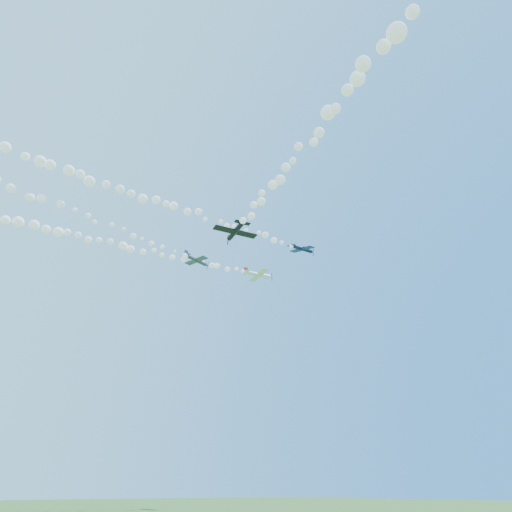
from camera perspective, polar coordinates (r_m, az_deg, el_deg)
ground at (r=82.58m, az=-3.66°, el=-30.91°), size 260.00×260.00×0.00m
plane_white at (r=105.77m, az=0.32°, el=-2.51°), size 8.02×8.50×2.14m
smoke_trail_white at (r=96.52m, az=-22.56°, el=2.46°), size 77.77×18.02×3.30m
plane_navy at (r=92.58m, az=6.12°, el=0.97°), size 6.83×6.91×2.18m
smoke_trail_navy at (r=77.97m, az=-17.13°, el=8.40°), size 72.98×9.16×2.68m
plane_grey at (r=84.98m, az=-7.99°, el=-0.55°), size 6.06×6.40×2.24m
plane_black at (r=67.46m, az=-2.77°, el=3.33°), size 7.22×6.81×1.85m
smoke_trail_black at (r=45.36m, az=15.82°, el=24.39°), size 16.56×63.25×2.79m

